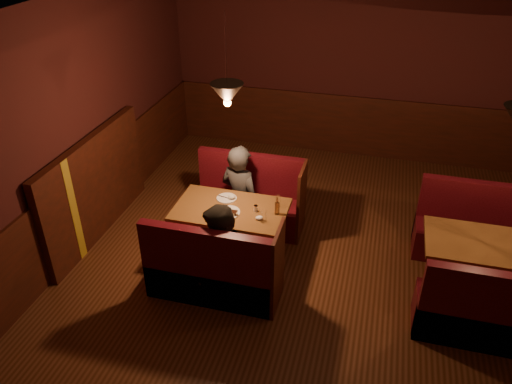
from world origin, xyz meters
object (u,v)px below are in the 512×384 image
(second_table, at_px, (480,256))
(second_bench_near, at_px, (487,317))
(main_bench_far, at_px, (250,204))
(diner_a, at_px, (240,178))
(second_bench_far, at_px, (472,234))
(main_table, at_px, (232,220))
(main_bench_near, at_px, (213,275))
(diner_b, at_px, (222,242))

(second_table, bearing_deg, second_bench_near, -87.80)
(main_bench_far, bearing_deg, diner_a, -116.11)
(main_bench_far, relative_size, second_bench_far, 1.08)
(main_bench_far, bearing_deg, main_table, -91.15)
(main_table, xyz_separation_m, second_table, (2.72, 0.08, -0.04))
(diner_a, bearing_deg, main_bench_far, -95.38)
(main_table, height_order, second_bench_far, second_bench_far)
(second_table, xyz_separation_m, diner_a, (-2.78, 0.48, 0.28))
(second_bench_near, height_order, diner_a, diner_a)
(main_bench_far, distance_m, diner_a, 0.50)
(main_bench_far, relative_size, main_bench_near, 1.00)
(main_bench_near, xyz_separation_m, diner_a, (-0.08, 1.29, 0.47))
(diner_a, height_order, diner_b, diner_a)
(main_bench_near, relative_size, diner_b, 0.96)
(second_bench_far, distance_m, second_bench_near, 1.41)
(main_table, height_order, diner_b, diner_b)
(second_table, relative_size, diner_a, 0.76)
(main_bench_far, xyz_separation_m, second_bench_near, (2.73, -1.36, -0.01))
(second_bench_far, height_order, second_bench_near, same)
(second_table, height_order, diner_a, diner_a)
(main_bench_near, relative_size, second_bench_far, 1.08)
(second_bench_far, relative_size, diner_b, 0.88)
(second_bench_near, bearing_deg, diner_a, 157.06)
(second_bench_near, height_order, diner_b, diner_b)
(main_table, xyz_separation_m, diner_a, (-0.07, 0.56, 0.25))
(main_bench_far, distance_m, diner_b, 1.49)
(main_table, height_order, main_bench_far, main_bench_far)
(main_table, relative_size, second_table, 1.09)
(main_bench_near, xyz_separation_m, diner_b, (0.10, 0.03, 0.43))
(second_table, height_order, diner_b, diner_b)
(second_table, distance_m, diner_a, 2.84)
(main_table, relative_size, main_bench_far, 0.91)
(second_table, xyz_separation_m, second_bench_far, (0.03, 0.71, -0.20))
(main_bench_far, height_order, second_table, main_bench_far)
(main_bench_far, distance_m, main_bench_near, 1.46)
(main_bench_near, distance_m, diner_b, 0.44)
(main_bench_far, bearing_deg, main_bench_near, -90.00)
(diner_a, bearing_deg, diner_b, 118.93)
(second_bench_near, bearing_deg, second_table, 92.20)
(second_bench_far, bearing_deg, main_bench_near, -151.01)
(main_table, distance_m, diner_a, 0.62)
(main_bench_near, bearing_deg, second_bench_far, 28.99)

